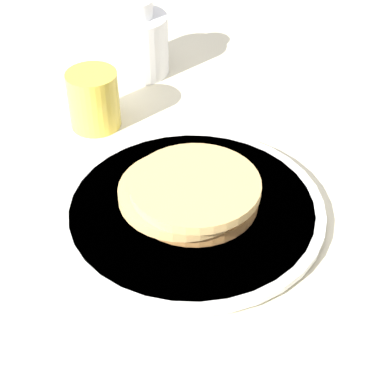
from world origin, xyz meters
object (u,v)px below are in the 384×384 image
plate (192,210)px  juice_glass (94,100)px  pancake_stack (190,192)px  cream_jug (138,42)px

plate → juice_glass: juice_glass is taller
plate → juice_glass: (-0.05, -0.21, 0.03)m
plate → pancake_stack: pancake_stack is taller
pancake_stack → juice_glass: 0.22m
pancake_stack → plate: bearing=82.9°
pancake_stack → juice_glass: (-0.05, -0.21, 0.01)m
plate → cream_jug: 0.33m
cream_jug → juice_glass: bearing=22.6°
pancake_stack → juice_glass: juice_glass is taller
pancake_stack → cream_jug: 0.32m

